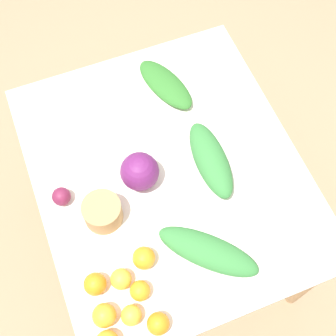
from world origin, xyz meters
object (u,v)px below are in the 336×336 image
Objects in this scene: paper_bag at (103,212)px; orange_3 at (158,324)px; greens_bunch_dandelion at (165,84)px; cabbage_purple at (139,171)px; greens_bunch_beet_tops at (208,251)px; greens_bunch_chard at (211,160)px; orange_6 at (140,291)px; orange_2 at (131,315)px; beet_root at (61,196)px; orange_0 at (121,279)px; orange_5 at (144,258)px; orange_1 at (104,315)px; orange_7 at (95,284)px.

paper_bag is 0.44m from orange_3.
orange_3 is at bearing 157.33° from greens_bunch_dandelion.
greens_bunch_beet_tops is (-0.37, -0.12, -0.04)m from cabbage_purple.
greens_bunch_chard is 0.57m from orange_6.
greens_bunch_dandelion is 0.96m from orange_2.
beet_root is at bearing 47.26° from greens_bunch_beet_tops.
orange_5 is at bearing -68.08° from orange_0.
orange_1 is 1.00× the size of orange_5.
paper_bag is 0.26m from orange_7.
orange_7 is at bearing -1.44° from orange_1.
greens_bunch_beet_tops is 5.29× the size of beet_root.
orange_5 is (-0.27, 0.38, -0.00)m from greens_bunch_chard.
beet_root is 0.47m from orange_1.
orange_0 is at bearing 19.88° from orange_3.
orange_5 is (0.06, 0.22, 0.00)m from greens_bunch_beet_tops.
greens_bunch_beet_tops is 0.58m from beet_root.
paper_bag is at bearing 137.32° from greens_bunch_dandelion.
cabbage_purple reaches higher than orange_7.
orange_2 is (-0.44, 0.48, -0.01)m from greens_bunch_chard.
orange_1 reaches higher than orange_0.
orange_7 reaches higher than orange_3.
greens_bunch_dandelion is at bearing 4.20° from greens_bunch_chard.
orange_0 reaches higher than greens_bunch_beet_tops.
orange_6 is at bearing 153.02° from greens_bunch_dandelion.
orange_6 is at bearing -160.39° from beet_root.
beet_root is 0.59m from orange_3.
greens_bunch_chard is 1.10× the size of greens_bunch_dandelion.
orange_5 is at bearing 162.59° from cabbage_purple.
orange_7 is (0.08, 0.14, 0.00)m from orange_6.
orange_7 is (-0.29, 0.56, -0.01)m from greens_bunch_chard.
greens_bunch_beet_tops reaches higher than orange_6.
orange_5 reaches higher than orange_3.
orange_5 is at bearing -82.59° from orange_7.
orange_5 is (0.17, -0.11, 0.01)m from orange_2.
greens_bunch_beet_tops is at bearing -94.93° from orange_7.
orange_5 is at bearing -148.35° from beet_root.
greens_bunch_chard is (-0.04, -0.28, -0.03)m from cabbage_purple.
orange_2 is 1.00× the size of orange_6.
cabbage_purple is 0.44m from orange_7.
orange_7 is at bearing 156.25° from paper_bag.
orange_7 is at bearing -176.85° from beet_root.
orange_7 is (-0.34, 0.29, -0.03)m from cabbage_purple.
orange_0 is at bearing 37.79° from orange_6.
orange_1 reaches higher than orange_6.
greens_bunch_beet_tops is at bearing -105.09° from orange_5.
orange_6 is (-0.41, 0.15, -0.04)m from cabbage_purple.
orange_7 is (0.11, -0.00, -0.00)m from orange_1.
orange_5 is (-0.34, -0.21, 0.01)m from beet_root.
greens_bunch_chard reaches higher than orange_7.
paper_bag is 0.32m from orange_6.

